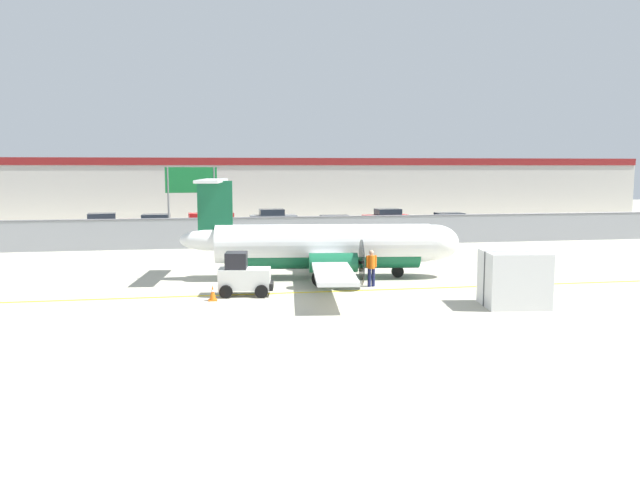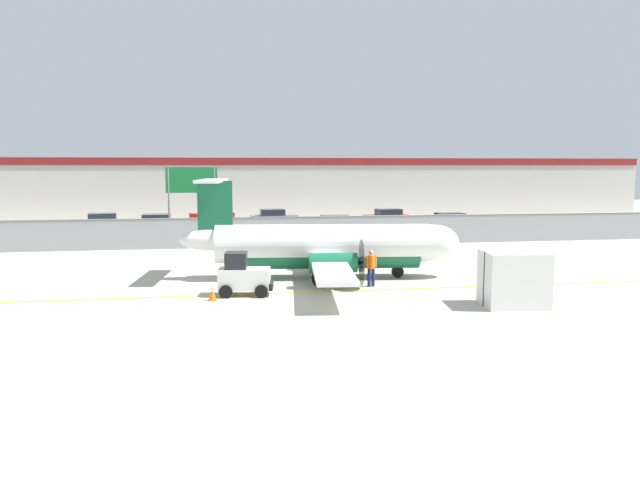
{
  "view_description": "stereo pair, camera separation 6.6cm",
  "coord_description": "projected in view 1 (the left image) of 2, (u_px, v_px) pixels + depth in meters",
  "views": [
    {
      "loc": [
        -5.1,
        -24.84,
        5.53
      ],
      "look_at": [
        0.19,
        6.38,
        1.8
      ],
      "focal_mm": 35.0,
      "sensor_mm": 36.0,
      "label": 1
    },
    {
      "loc": [
        -5.04,
        -24.85,
        5.53
      ],
      "look_at": [
        0.19,
        6.38,
        1.8
      ],
      "focal_mm": 35.0,
      "sensor_mm": 36.0,
      "label": 2
    }
  ],
  "objects": [
    {
      "name": "ground_plane",
      "position": [
        332.0,
        291.0,
        27.77
      ],
      "size": [
        140.0,
        140.0,
        0.01
      ],
      "color": "#B2AD99"
    },
    {
      "name": "parked_car_1",
      "position": [
        158.0,
        224.0,
        50.65
      ],
      "size": [
        4.21,
        2.02,
        1.58
      ],
      "rotation": [
        0.0,
        0.0,
        -0.0
      ],
      "color": "gray",
      "rests_on": "parking_lot_strip"
    },
    {
      "name": "parked_car_0",
      "position": [
        103.0,
        223.0,
        51.74
      ],
      "size": [
        4.38,
        2.4,
        1.58
      ],
      "rotation": [
        0.0,
        0.0,
        0.12
      ],
      "color": "red",
      "rests_on": "parking_lot_strip"
    },
    {
      "name": "parked_car_2",
      "position": [
        211.0,
        215.0,
        59.59
      ],
      "size": [
        4.34,
        2.31,
        1.58
      ],
      "rotation": [
        0.0,
        0.0,
        3.24
      ],
      "color": "red",
      "rests_on": "parking_lot_strip"
    },
    {
      "name": "parked_car_3",
      "position": [
        273.0,
        218.0,
        56.76
      ],
      "size": [
        4.24,
        2.09,
        1.58
      ],
      "rotation": [
        0.0,
        0.0,
        0.03
      ],
      "color": "slate",
      "rests_on": "parking_lot_strip"
    },
    {
      "name": "traffic_cone_near_left",
      "position": [
        213.0,
        293.0,
        25.87
      ],
      "size": [
        0.36,
        0.36,
        0.64
      ],
      "color": "orange",
      "rests_on": "ground"
    },
    {
      "name": "background_building",
      "position": [
        259.0,
        186.0,
        72.42
      ],
      "size": [
        91.0,
        8.1,
        6.5
      ],
      "color": "beige",
      "rests_on": "ground"
    },
    {
      "name": "traffic_cone_near_right",
      "position": [
        338.0,
        263.0,
        33.84
      ],
      "size": [
        0.36,
        0.36,
        0.64
      ],
      "color": "orange",
      "rests_on": "ground"
    },
    {
      "name": "baggage_tug",
      "position": [
        243.0,
        276.0,
        26.86
      ],
      "size": [
        2.45,
        1.64,
        1.88
      ],
      "rotation": [
        0.0,
        0.0,
        -0.13
      ],
      "color": "silver",
      "rests_on": "ground"
    },
    {
      "name": "highway_sign",
      "position": [
        191.0,
        187.0,
        43.97
      ],
      "size": [
        3.6,
        0.14,
        5.5
      ],
      "color": "slate",
      "rests_on": "ground"
    },
    {
      "name": "perimeter_fence",
      "position": [
        289.0,
        231.0,
        43.31
      ],
      "size": [
        98.0,
        0.1,
        2.1
      ],
      "color": "gray",
      "rests_on": "ground"
    },
    {
      "name": "parked_car_6",
      "position": [
        450.0,
        222.0,
        52.23
      ],
      "size": [
        4.23,
        2.05,
        1.58
      ],
      "rotation": [
        0.0,
        0.0,
        0.02
      ],
      "color": "black",
      "rests_on": "parking_lot_strip"
    },
    {
      "name": "cargo_container",
      "position": [
        514.0,
        279.0,
        24.76
      ],
      "size": [
        2.63,
        2.29,
        2.2
      ],
      "rotation": [
        0.0,
        0.0,
        -0.13
      ],
      "color": "silver",
      "rests_on": "ground"
    },
    {
      "name": "ground_crew_worker",
      "position": [
        371.0,
        266.0,
        28.84
      ],
      "size": [
        0.55,
        0.4,
        1.7
      ],
      "rotation": [
        0.0,
        0.0,
        4.91
      ],
      "color": "#191E4C",
      "rests_on": "ground"
    },
    {
      "name": "parking_lot_strip",
      "position": [
        274.0,
        229.0,
        54.69
      ],
      "size": [
        98.0,
        17.0,
        0.12
      ],
      "color": "#38383A",
      "rests_on": "ground"
    },
    {
      "name": "parked_car_5",
      "position": [
        387.0,
        218.0,
        57.1
      ],
      "size": [
        4.33,
        2.27,
        1.58
      ],
      "rotation": [
        0.0,
        0.0,
        3.22
      ],
      "color": "red",
      "rests_on": "parking_lot_strip"
    },
    {
      "name": "parked_car_4",
      "position": [
        336.0,
        225.0,
        49.41
      ],
      "size": [
        4.2,
        2.01,
        1.58
      ],
      "rotation": [
        0.0,
        0.0,
        0.0
      ],
      "color": "silver",
      "rests_on": "parking_lot_strip"
    },
    {
      "name": "commuter_airplane",
      "position": [
        328.0,
        246.0,
        30.95
      ],
      "size": [
        13.94,
        16.08,
        4.92
      ],
      "rotation": [
        0.0,
        0.0,
        -0.11
      ],
      "color": "white",
      "rests_on": "ground"
    }
  ]
}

